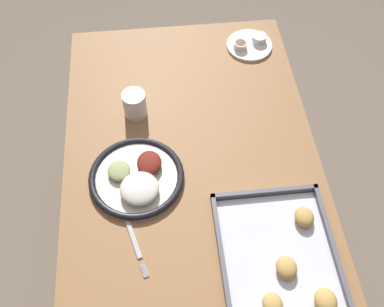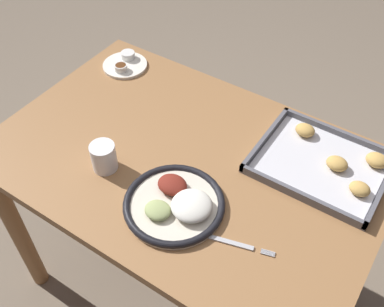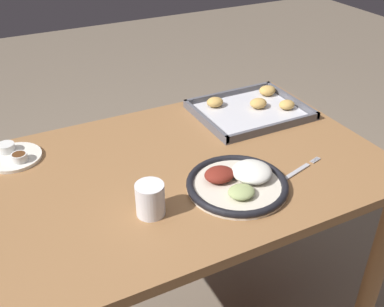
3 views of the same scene
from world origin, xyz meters
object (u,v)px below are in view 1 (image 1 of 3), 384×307
object	(u,v)px
dinner_plate	(137,178)
drinking_cup	(135,104)
saucer_plate	(250,44)
fork	(133,236)
baking_tray	(283,259)

from	to	relation	value
dinner_plate	drinking_cup	world-z (taller)	drinking_cup
drinking_cup	dinner_plate	bearing A→B (deg)	-1.00
dinner_plate	drinking_cup	distance (m)	0.25
drinking_cup	saucer_plate	bearing A→B (deg)	122.71
dinner_plate	drinking_cup	xyz separation A→B (m)	(-0.25, 0.00, 0.03)
dinner_plate	saucer_plate	distance (m)	0.66
dinner_plate	fork	bearing A→B (deg)	-6.33
saucer_plate	dinner_plate	bearing A→B (deg)	-39.00
dinner_plate	drinking_cup	bearing A→B (deg)	179.00
drinking_cup	fork	bearing A→B (deg)	-3.18
fork	baking_tray	distance (m)	0.39
saucer_plate	baking_tray	xyz separation A→B (m)	(0.79, -0.06, 0.00)
baking_tray	fork	bearing A→B (deg)	-105.53
saucer_plate	drinking_cup	bearing A→B (deg)	-57.29
baking_tray	saucer_plate	bearing A→B (deg)	175.86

